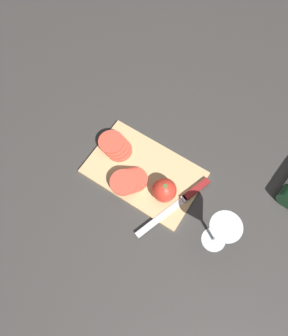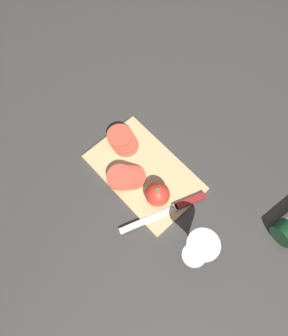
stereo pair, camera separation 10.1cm
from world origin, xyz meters
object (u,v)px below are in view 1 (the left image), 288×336
object	(u,v)px
tomato_slice_stack_near	(115,146)
wine_glass	(222,231)
whole_tomato	(164,190)
tomato_slice_stack_far	(129,181)
knife	(189,195)

from	to	relation	value
tomato_slice_stack_near	wine_glass	bearing A→B (deg)	168.12
whole_tomato	tomato_slice_stack_near	bearing A→B (deg)	-12.95
tomato_slice_stack_far	wine_glass	bearing A→B (deg)	178.24
wine_glass	knife	xyz separation A→B (m)	(0.13, -0.07, -0.10)
wine_glass	whole_tomato	world-z (taller)	wine_glass
whole_tomato	knife	world-z (taller)	whole_tomato
knife	tomato_slice_stack_near	distance (m)	0.28
tomato_slice_stack_near	whole_tomato	bearing A→B (deg)	167.05
whole_tomato	tomato_slice_stack_far	world-z (taller)	whole_tomato
whole_tomato	knife	bearing A→B (deg)	-151.20
wine_glass	whole_tomato	distance (m)	0.21
wine_glass	tomato_slice_stack_near	bearing A→B (deg)	-11.88
wine_glass	knife	size ratio (longest dim) A/B	0.62
knife	tomato_slice_stack_far	bearing A→B (deg)	-50.67
wine_glass	knife	bearing A→B (deg)	-29.76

